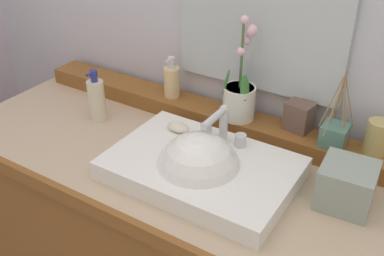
{
  "coord_description": "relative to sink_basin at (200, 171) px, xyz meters",
  "views": [
    {
      "loc": [
        0.59,
        -0.9,
        1.64
      ],
      "look_at": [
        0.03,
        -0.01,
        1.01
      ],
      "focal_mm": 42.4,
      "sensor_mm": 36.0,
      "label": 1
    }
  ],
  "objects": [
    {
      "name": "potted_plant",
      "position": [
        -0.02,
        0.27,
        0.11
      ],
      "size": [
        0.1,
        0.1,
        0.32
      ],
      "color": "silver",
      "rests_on": "back_ledge"
    },
    {
      "name": "back_ledge",
      "position": [
        -0.09,
        0.28,
        0.0
      ],
      "size": [
        1.4,
        0.11,
        0.05
      ],
      "primitive_type": "cube",
      "color": "brown",
      "rests_on": "vanity_cabinet"
    },
    {
      "name": "trinket_box",
      "position": [
        0.16,
        0.3,
        0.07
      ],
      "size": [
        0.08,
        0.07,
        0.09
      ],
      "primitive_type": "cube",
      "rotation": [
        0.0,
        0.0,
        -0.17
      ],
      "color": "brown",
      "rests_on": "back_ledge"
    },
    {
      "name": "soap_bar",
      "position": [
        -0.14,
        0.1,
        0.04
      ],
      "size": [
        0.07,
        0.04,
        0.02
      ],
      "primitive_type": "ellipsoid",
      "color": "beige",
      "rests_on": "sink_basin"
    },
    {
      "name": "tumbler_cup",
      "position": [
        0.38,
        0.29,
        0.08
      ],
      "size": [
        0.06,
        0.06,
        0.1
      ],
      "primitive_type": "cylinder",
      "color": "tan",
      "rests_on": "back_ledge"
    },
    {
      "name": "sink_basin",
      "position": [
        0.0,
        0.0,
        0.0
      ],
      "size": [
        0.5,
        0.33,
        0.27
      ],
      "color": "white",
      "rests_on": "vanity_cabinet"
    },
    {
      "name": "lotion_bottle",
      "position": [
        -0.45,
        0.1,
        0.05
      ],
      "size": [
        0.05,
        0.06,
        0.17
      ],
      "color": "beige",
      "rests_on": "vanity_cabinet"
    },
    {
      "name": "soap_dispenser",
      "position": [
        -0.28,
        0.28,
        0.09
      ],
      "size": [
        0.05,
        0.06,
        0.14
      ],
      "color": "#E2C189",
      "rests_on": "back_ledge"
    },
    {
      "name": "tissue_box",
      "position": [
        0.36,
        0.11,
        0.03
      ],
      "size": [
        0.14,
        0.14,
        0.11
      ],
      "primitive_type": "cube",
      "rotation": [
        0.0,
        0.0,
        0.07
      ],
      "color": "gray",
      "rests_on": "vanity_cabinet"
    },
    {
      "name": "mirror",
      "position": [
        -0.01,
        0.34,
        0.37
      ],
      "size": [
        0.53,
        0.02,
        0.52
      ],
      "primitive_type": "cube",
      "color": "silver"
    },
    {
      "name": "reed_diffuser",
      "position": [
        0.27,
        0.27,
        0.07
      ],
      "size": [
        0.08,
        0.11,
        0.23
      ],
      "color": "slate",
      "rests_on": "back_ledge"
    }
  ]
}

